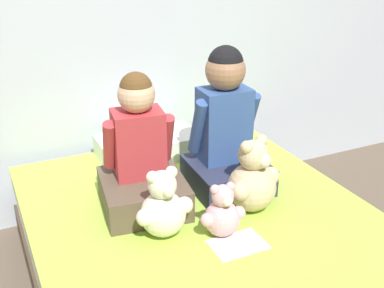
{
  "coord_description": "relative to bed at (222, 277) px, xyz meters",
  "views": [
    {
      "loc": [
        -0.79,
        -1.38,
        1.49
      ],
      "look_at": [
        0.0,
        0.29,
        0.68
      ],
      "focal_mm": 45.0,
      "sensor_mm": 36.0,
      "label": 1
    }
  ],
  "objects": [
    {
      "name": "pillow_at_headboard",
      "position": [
        0.0,
        0.83,
        0.25
      ],
      "size": [
        0.53,
        0.29,
        0.11
      ],
      "color": "white",
      "rests_on": "bed"
    },
    {
      "name": "bed",
      "position": [
        0.0,
        0.0,
        0.0
      ],
      "size": [
        1.41,
        2.01,
        0.4
      ],
      "color": "#473828",
      "rests_on": "ground_plane"
    },
    {
      "name": "teddy_bear_held_by_right_child",
      "position": [
        0.21,
        0.13,
        0.34
      ],
      "size": [
        0.27,
        0.21,
        0.33
      ],
      "rotation": [
        0.0,
        0.0,
        0.33
      ],
      "color": "#D1B78E",
      "rests_on": "bed"
    },
    {
      "name": "sign_card",
      "position": [
        0.02,
        -0.07,
        0.2
      ],
      "size": [
        0.21,
        0.15,
        0.0
      ],
      "color": "white",
      "rests_on": "bed"
    },
    {
      "name": "child_on_left",
      "position": [
        -0.2,
        0.37,
        0.41
      ],
      "size": [
        0.39,
        0.42,
        0.59
      ],
      "rotation": [
        0.0,
        0.0,
        -0.13
      ],
      "color": "brown",
      "rests_on": "bed"
    },
    {
      "name": "teddy_bear_between_children",
      "position": [
        -0.0,
        0.01,
        0.29
      ],
      "size": [
        0.19,
        0.14,
        0.23
      ],
      "rotation": [
        0.0,
        0.0,
        -0.08
      ],
      "color": "#DBA3B2",
      "rests_on": "bed"
    },
    {
      "name": "child_on_right",
      "position": [
        0.21,
        0.37,
        0.47
      ],
      "size": [
        0.36,
        0.35,
        0.66
      ],
      "rotation": [
        0.0,
        0.0,
        -0.04
      ],
      "color": "#282D47",
      "rests_on": "bed"
    },
    {
      "name": "teddy_bear_held_by_left_child",
      "position": [
        -0.21,
        0.11,
        0.32
      ],
      "size": [
        0.24,
        0.18,
        0.29
      ],
      "rotation": [
        0.0,
        0.0,
        0.1
      ],
      "color": "silver",
      "rests_on": "bed"
    }
  ]
}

